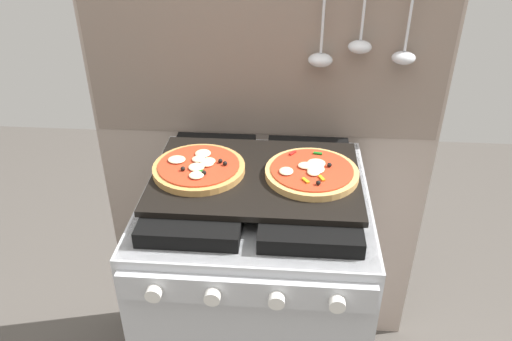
{
  "coord_description": "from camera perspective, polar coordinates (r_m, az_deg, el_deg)",
  "views": [
    {
      "loc": [
        0.09,
        -1.12,
        1.6
      ],
      "look_at": [
        0.0,
        0.0,
        0.93
      ],
      "focal_mm": 35.43,
      "sensor_mm": 36.0,
      "label": 1
    }
  ],
  "objects": [
    {
      "name": "pizza_right",
      "position": [
        1.31,
        6.3,
        -0.11
      ],
      "size": [
        0.24,
        0.24,
        0.03
      ],
      "color": "tan",
      "rests_on": "baking_tray"
    },
    {
      "name": "pizza_left",
      "position": [
        1.33,
        -6.45,
        0.4
      ],
      "size": [
        0.24,
        0.24,
        0.03
      ],
      "color": "#C18947",
      "rests_on": "baking_tray"
    },
    {
      "name": "stove",
      "position": [
        1.61,
        -0.0,
        -14.7
      ],
      "size": [
        0.6,
        0.64,
        0.9
      ],
      "color": "#B7BABF",
      "rests_on": "ground_plane"
    },
    {
      "name": "kitchen_backsplash",
      "position": [
        1.67,
        0.97,
        1.85
      ],
      "size": [
        1.1,
        0.09,
        1.55
      ],
      "color": "gray",
      "rests_on": "ground_plane"
    },
    {
      "name": "baking_tray",
      "position": [
        1.32,
        0.0,
        -0.67
      ],
      "size": [
        0.54,
        0.38,
        0.02
      ],
      "primitive_type": "cube",
      "color": "black",
      "rests_on": "stove"
    }
  ]
}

